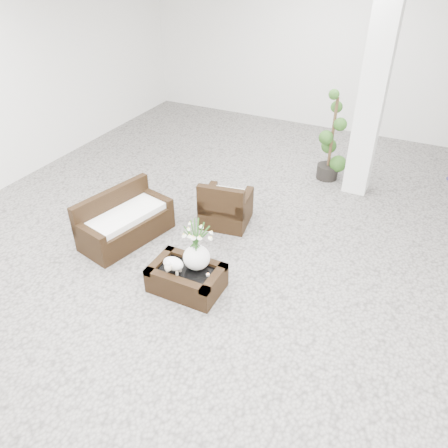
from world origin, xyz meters
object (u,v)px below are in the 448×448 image
at_px(topiary, 332,137).
at_px(loveseat, 125,218).
at_px(coffee_table, 187,279).
at_px(armchair, 226,201).

bearing_deg(topiary, loveseat, -123.84).
bearing_deg(loveseat, coffee_table, -99.50).
distance_m(coffee_table, loveseat, 1.50).
xyz_separation_m(armchair, loveseat, (-1.13, -1.06, -0.02)).
xyz_separation_m(coffee_table, armchair, (-0.23, 1.63, 0.22)).
relative_size(armchair, topiary, 0.47).
bearing_deg(topiary, coffee_table, -101.90).
distance_m(coffee_table, topiary, 3.95).
height_order(armchair, topiary, topiary).
relative_size(loveseat, topiary, 0.84).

